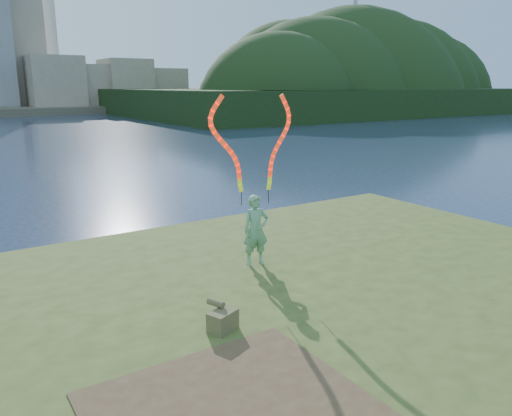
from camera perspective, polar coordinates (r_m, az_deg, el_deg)
ground at (r=10.13m, az=-0.82°, el=-13.09°), size 320.00×320.00×0.00m
grassy_knoll at (r=8.36m, az=8.02°, el=-16.86°), size 20.00×18.00×0.80m
dirt_patch at (r=6.39m, az=-2.22°, el=-22.41°), size 3.20×3.00×0.02m
wooded_hill at (r=93.47m, az=10.59°, el=10.90°), size 78.00×50.00×63.00m
woman_with_ribbons at (r=10.56m, az=-0.05°, el=0.93°), size 1.97×0.57×3.93m
canvas_bag at (r=8.12m, az=-3.88°, el=-12.59°), size 0.54×0.60×0.44m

